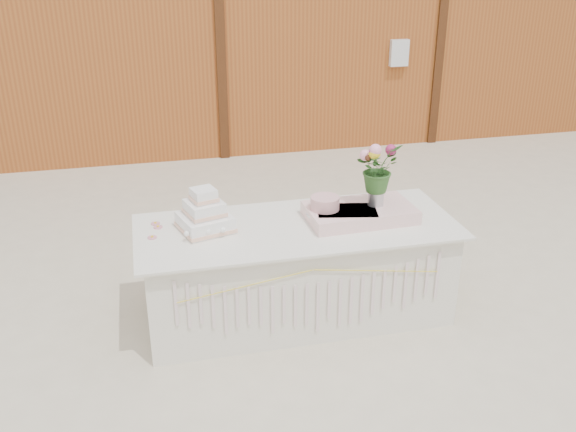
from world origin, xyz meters
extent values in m
plane|color=beige|center=(0.00, 0.00, 0.00)|extent=(80.00, 80.00, 0.00)
cube|color=#98511F|center=(0.00, 6.00, 1.50)|extent=(12.00, 4.00, 3.00)
cube|color=silver|center=(0.00, 0.00, 0.38)|extent=(2.28, 0.88, 0.75)
cube|color=silver|center=(0.00, 0.00, 0.76)|extent=(2.40, 1.00, 0.02)
cube|color=white|center=(-0.67, 0.09, 0.83)|extent=(0.43, 0.43, 0.12)
cube|color=#FFC0A1|center=(-0.67, 0.09, 0.79)|extent=(0.44, 0.44, 0.03)
cube|color=white|center=(-0.67, 0.09, 0.94)|extent=(0.31, 0.31, 0.11)
cube|color=#FFC0A1|center=(-0.67, 0.09, 0.91)|extent=(0.32, 0.32, 0.03)
cube|color=white|center=(-0.67, 0.09, 1.04)|extent=(0.20, 0.20, 0.10)
cube|color=#FFC0A1|center=(-0.67, 0.09, 1.02)|extent=(0.21, 0.21, 0.03)
cylinder|color=white|center=(0.22, 0.03, 0.78)|extent=(0.24, 0.24, 0.01)
cylinder|color=white|center=(0.22, 0.03, 0.81)|extent=(0.07, 0.07, 0.04)
cylinder|color=white|center=(0.22, 0.03, 0.84)|extent=(0.28, 0.28, 0.01)
cylinder|color=#DD9FA2|center=(0.22, 0.03, 0.91)|extent=(0.22, 0.22, 0.13)
cube|color=#FFCDCD|center=(0.49, 0.01, 0.82)|extent=(0.82, 0.50, 0.10)
cylinder|color=#BCBCC1|center=(0.62, 0.02, 0.95)|extent=(0.12, 0.12, 0.16)
imported|color=#2E5923|center=(0.62, 0.02, 1.22)|extent=(0.43, 0.42, 0.36)
camera|label=1|loc=(-1.07, -4.21, 2.77)|focal=40.00mm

